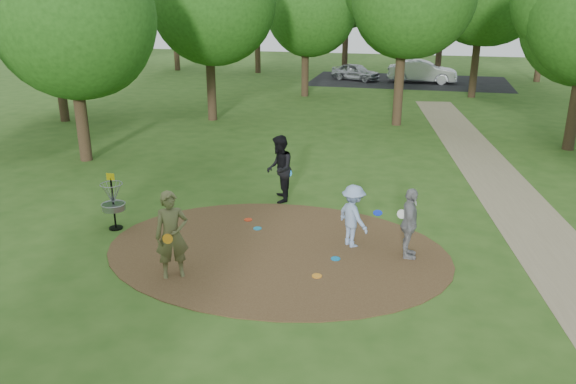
# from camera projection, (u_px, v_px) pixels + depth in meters

# --- Properties ---
(ground) EXTENTS (100.00, 100.00, 0.00)m
(ground) POSITION_uv_depth(u_px,v_px,m) (276.00, 250.00, 13.65)
(ground) COLOR #2D5119
(ground) RESTS_ON ground
(dirt_clearing) EXTENTS (8.40, 8.40, 0.02)m
(dirt_clearing) POSITION_uv_depth(u_px,v_px,m) (276.00, 250.00, 13.65)
(dirt_clearing) COLOR #47301C
(dirt_clearing) RESTS_ON ground
(footpath) EXTENTS (7.55, 39.89, 0.01)m
(footpath) POSITION_uv_depth(u_px,v_px,m) (548.00, 243.00, 14.03)
(footpath) COLOR #8C7A5B
(footpath) RESTS_ON ground
(parking_lot) EXTENTS (14.00, 8.00, 0.01)m
(parking_lot) POSITION_uv_depth(u_px,v_px,m) (409.00, 81.00, 40.71)
(parking_lot) COLOR black
(parking_lot) RESTS_ON ground
(player_observer_with_disc) EXTENTS (0.86, 0.77, 1.98)m
(player_observer_with_disc) POSITION_uv_depth(u_px,v_px,m) (172.00, 235.00, 12.07)
(player_observer_with_disc) COLOR brown
(player_observer_with_disc) RESTS_ON ground
(player_throwing_with_disc) EXTENTS (1.26, 1.14, 1.58)m
(player_throwing_with_disc) POSITION_uv_depth(u_px,v_px,m) (353.00, 216.00, 13.65)
(player_throwing_with_disc) COLOR #8AA3CE
(player_throwing_with_disc) RESTS_ON ground
(player_walking_with_disc) EXTENTS (0.96, 1.12, 2.01)m
(player_walking_with_disc) POSITION_uv_depth(u_px,v_px,m) (279.00, 169.00, 16.62)
(player_walking_with_disc) COLOR black
(player_walking_with_disc) RESTS_ON ground
(player_waiting_with_disc) EXTENTS (0.53, 1.02, 1.72)m
(player_waiting_with_disc) POSITION_uv_depth(u_px,v_px,m) (409.00, 224.00, 13.01)
(player_waiting_with_disc) COLOR gray
(player_waiting_with_disc) RESTS_ON ground
(disc_ground_cyan) EXTENTS (0.22, 0.22, 0.02)m
(disc_ground_cyan) POSITION_uv_depth(u_px,v_px,m) (257.00, 228.00, 14.87)
(disc_ground_cyan) COLOR #178AB9
(disc_ground_cyan) RESTS_ON dirt_clearing
(disc_ground_blue) EXTENTS (0.22, 0.22, 0.02)m
(disc_ground_blue) POSITION_uv_depth(u_px,v_px,m) (335.00, 259.00, 13.16)
(disc_ground_blue) COLOR #0B7CBF
(disc_ground_blue) RESTS_ON dirt_clearing
(disc_ground_red) EXTENTS (0.22, 0.22, 0.02)m
(disc_ground_red) POSITION_uv_depth(u_px,v_px,m) (248.00, 220.00, 15.45)
(disc_ground_red) COLOR red
(disc_ground_red) RESTS_ON dirt_clearing
(car_left) EXTENTS (3.87, 2.73, 1.22)m
(car_left) POSITION_uv_depth(u_px,v_px,m) (356.00, 72.00, 40.94)
(car_left) COLOR #A7AAAF
(car_left) RESTS_ON ground
(car_right) EXTENTS (4.83, 1.77, 1.58)m
(car_right) POSITION_uv_depth(u_px,v_px,m) (422.00, 72.00, 39.71)
(car_right) COLOR #ABAEB3
(car_right) RESTS_ON ground
(disc_ground_orange) EXTENTS (0.22, 0.22, 0.02)m
(disc_ground_orange) POSITION_uv_depth(u_px,v_px,m) (317.00, 276.00, 12.35)
(disc_ground_orange) COLOR orange
(disc_ground_orange) RESTS_ON dirt_clearing
(disc_golf_basket) EXTENTS (0.63, 0.63, 1.54)m
(disc_golf_basket) POSITION_uv_depth(u_px,v_px,m) (113.00, 198.00, 14.65)
(disc_golf_basket) COLOR black
(disc_golf_basket) RESTS_ON ground
(tree_ring) EXTENTS (37.05, 45.65, 9.65)m
(tree_ring) POSITION_uv_depth(u_px,v_px,m) (370.00, 13.00, 21.79)
(tree_ring) COLOR #332316
(tree_ring) RESTS_ON ground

